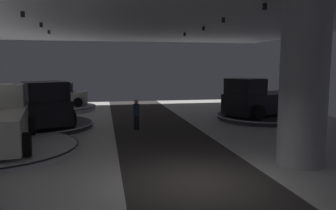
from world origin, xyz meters
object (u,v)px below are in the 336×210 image
Objects in this scene: display_platform_far_right at (263,117)px; pickup_truck_far_left at (40,107)px; column_right at (304,84)px; visitor_walking_near at (136,113)px; display_platform_far_left at (39,125)px; pickup_truck_far_right at (260,100)px; display_car_deep_left at (58,96)px; display_platform_deep_left at (58,108)px.

pickup_truck_far_left is (-13.11, -0.78, 1.04)m from display_platform_far_right.
column_right is at bearing -109.75° from display_platform_far_right.
display_platform_far_left is at bearing 163.20° from visitor_walking_near.
column_right reaches higher than pickup_truck_far_left.
display_platform_far_right is at bearing 2.08° from display_platform_far_left.
display_car_deep_left is at bearing 153.02° from pickup_truck_far_right.
display_platform_deep_left is 0.92m from display_car_deep_left.
display_platform_far_left is (-13.23, -0.48, -0.01)m from display_platform_far_right.
column_right is 1.27× the size of display_car_deep_left.
visitor_walking_near is at bearing 124.72° from column_right.
display_platform_far_left is 1.10m from pickup_truck_far_left.
display_car_deep_left reaches higher than display_platform_far_right.
column_right is 9.55m from pickup_truck_far_right.
column_right is 0.96× the size of pickup_truck_far_left.
visitor_walking_near is at bearing -14.03° from pickup_truck_far_left.
display_platform_far_right is at bearing 23.77° from pickup_truck_far_right.
display_platform_deep_left is (-9.86, 15.46, -2.56)m from column_right.
pickup_truck_far_left reaches higher than display_platform_far_right.
pickup_truck_far_right reaches higher than visitor_walking_near.
display_platform_far_right is 13.17m from pickup_truck_far_left.
display_platform_far_left is at bearing -91.20° from display_car_deep_left.
display_platform_far_left is 1.31× the size of display_car_deep_left.
column_right is at bearing -40.10° from pickup_truck_far_left.
display_platform_far_left is at bearing -178.44° from pickup_truck_far_right.
display_platform_deep_left is 3.42× the size of visitor_walking_near.
display_platform_far_right is at bearing 13.91° from visitor_walking_near.
visitor_walking_near is (5.09, -1.54, 0.76)m from display_platform_far_left.
display_platform_deep_left is 1.25× the size of display_car_deep_left.
pickup_truck_far_left is 3.58× the size of visitor_walking_near.
pickup_truck_far_right is 1.00× the size of display_platform_far_left.
column_right is 12.97m from pickup_truck_far_left.
visitor_walking_near is (-4.89, 7.06, -1.84)m from column_right.
display_car_deep_left is at bearing 88.80° from display_platform_far_left.
pickup_truck_far_left is (-12.82, -0.65, -0.02)m from pickup_truck_far_right.
pickup_truck_far_left is at bearing -177.11° from pickup_truck_far_right.
visitor_walking_near is (-8.15, -2.02, 0.75)m from display_platform_far_right.
pickup_truck_far_left is at bearing 165.97° from visitor_walking_near.
pickup_truck_far_right is 1.32× the size of display_car_deep_left.
display_platform_deep_left is (-13.12, 6.38, 0.04)m from display_platform_far_right.
pickup_truck_far_right is at bearing 71.67° from column_right.
display_platform_far_right is at bearing -26.00° from display_car_deep_left.
pickup_truck_far_left is (0.12, -0.30, 1.05)m from display_platform_far_left.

